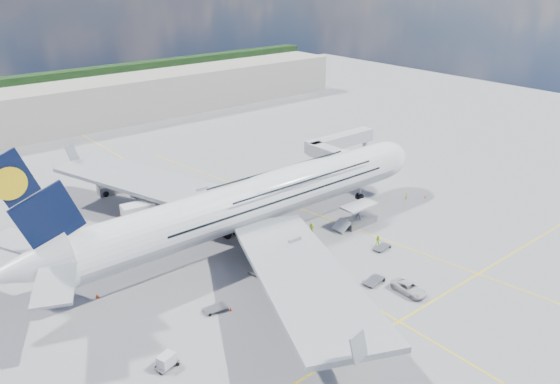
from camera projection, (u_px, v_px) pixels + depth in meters
ground at (296, 261)px, 83.96m from camera, size 300.00×300.00×0.00m
taxi_line_main at (296, 261)px, 83.95m from camera, size 0.25×220.00×0.01m
taxi_line_cross at (399, 321)px, 69.72m from camera, size 120.00×0.25×0.01m
taxi_line_diag at (318, 215)px, 99.29m from camera, size 14.16×99.06×0.01m
airliner at (257, 200)px, 88.58m from camera, size 77.26×79.15×23.71m
jet_bridge at (338, 148)px, 113.71m from camera, size 18.80×12.10×8.50m
cargo_loader at (358, 218)px, 95.41m from camera, size 8.53×3.20×3.67m
terminal at (69, 107)px, 149.25m from camera, size 180.00×16.00×12.00m
tree_line at (132, 74)px, 205.53m from camera, size 160.00×6.00×8.00m
dolly_row_a at (215, 308)px, 71.79m from camera, size 3.24×2.07×0.44m
dolly_row_b at (286, 300)px, 73.56m from camera, size 2.96×2.24×0.39m
dolly_row_c at (258, 270)px, 80.75m from camera, size 2.98×1.80×0.42m
dolly_back at (167, 361)px, 61.48m from camera, size 2.99×2.19×1.69m
dolly_nose_far at (382, 247)px, 87.33m from camera, size 3.21×1.97×0.45m
dolly_nose_near at (374, 280)px, 78.07m from camera, size 3.67×2.36×0.50m
baggage_tug at (333, 301)px, 72.71m from camera, size 2.70×1.96×1.53m
catering_truck_inner at (142, 216)px, 94.13m from camera, size 7.79×3.68×4.50m
catering_truck_outer at (115, 183)px, 108.50m from camera, size 7.27×3.27×4.22m
service_van at (409, 288)px, 75.58m from camera, size 2.62×5.36×1.47m
crew_nose at (406, 196)px, 105.41m from camera, size 0.66×0.59×1.52m
crew_loader at (378, 241)px, 88.02m from camera, size 1.15×1.18×1.91m
crew_wing at (274, 292)px, 74.66m from camera, size 0.38×0.91×1.54m
crew_van at (312, 228)px, 92.40m from camera, size 0.91×1.06×1.84m
crew_tug at (312, 279)px, 77.19m from camera, size 1.37×0.87×2.01m
cone_nose at (425, 197)px, 106.46m from camera, size 0.48×0.48×0.61m
cone_wing_left_inner at (148, 244)px, 88.55m from camera, size 0.40×0.40×0.51m
cone_wing_left_outer at (120, 216)px, 98.34m from camera, size 0.40×0.40×0.50m
cone_wing_right_inner at (230, 309)px, 71.85m from camera, size 0.39×0.39×0.49m
cone_wing_right_outer at (284, 317)px, 70.01m from camera, size 0.50×0.50×0.63m
cone_tail at (97, 296)px, 74.63m from camera, size 0.50×0.50×0.64m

